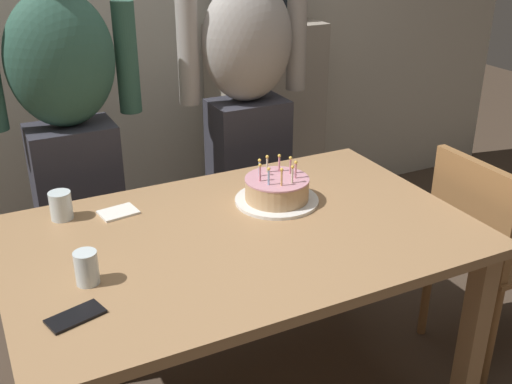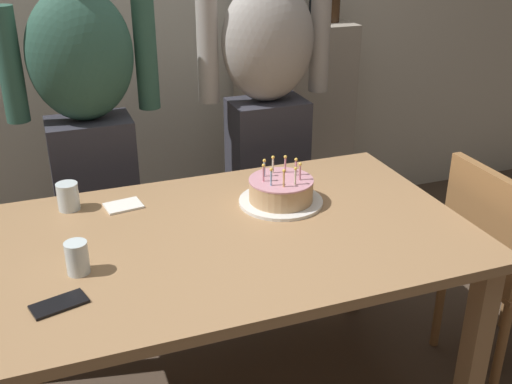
# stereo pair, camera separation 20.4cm
# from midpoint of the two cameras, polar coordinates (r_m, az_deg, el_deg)

# --- Properties ---
(dining_table) EXTENTS (1.50, 0.96, 0.74)m
(dining_table) POSITION_cam_midpoint_polar(r_m,az_deg,el_deg) (2.06, 1.21, -6.03)
(dining_table) COLOR #A37A51
(dining_table) RESTS_ON ground_plane
(birthday_cake) EXTENTS (0.30, 0.30, 0.16)m
(birthday_cake) POSITION_cam_midpoint_polar(r_m,az_deg,el_deg) (2.19, 5.00, -0.05)
(birthday_cake) COLOR white
(birthday_cake) RESTS_ON dining_table
(water_glass_near) EXTENTS (0.07, 0.07, 0.10)m
(water_glass_near) POSITION_cam_midpoint_polar(r_m,az_deg,el_deg) (1.81, -13.11, -6.02)
(water_glass_near) COLOR silver
(water_glass_near) RESTS_ON dining_table
(water_glass_far) EXTENTS (0.08, 0.08, 0.10)m
(water_glass_far) POSITION_cam_midpoint_polar(r_m,az_deg,el_deg) (2.20, -14.46, -0.46)
(water_glass_far) COLOR silver
(water_glass_far) RESTS_ON dining_table
(cell_phone) EXTENTS (0.16, 0.11, 0.01)m
(cell_phone) POSITION_cam_midpoint_polar(r_m,az_deg,el_deg) (1.71, -14.46, -10.10)
(cell_phone) COLOR black
(cell_phone) RESTS_ON dining_table
(napkin_stack) EXTENTS (0.14, 0.11, 0.01)m
(napkin_stack) POSITION_cam_midpoint_polar(r_m,az_deg,el_deg) (2.20, -9.57, -1.32)
(napkin_stack) COLOR white
(napkin_stack) RESTS_ON dining_table
(person_man_bearded) EXTENTS (0.61, 0.27, 1.66)m
(person_man_bearded) POSITION_cam_midpoint_polar(r_m,az_deg,el_deg) (2.59, -12.99, 5.54)
(person_man_bearded) COLOR #33333D
(person_man_bearded) RESTS_ON ground_plane
(person_woman_cardigan) EXTENTS (0.61, 0.27, 1.66)m
(person_woman_cardigan) POSITION_cam_midpoint_polar(r_m,az_deg,el_deg) (2.78, 3.18, 7.50)
(person_woman_cardigan) COLOR #33333D
(person_woman_cardigan) RESTS_ON ground_plane
(dining_chair) EXTENTS (0.42, 0.42, 0.87)m
(dining_chair) POSITION_cam_midpoint_polar(r_m,az_deg,el_deg) (2.52, 23.73, -5.51)
(dining_chair) COLOR olive
(dining_chair) RESTS_ON ground_plane
(shelf_cabinet) EXTENTS (0.61, 0.30, 1.44)m
(shelf_cabinet) POSITION_cam_midpoint_polar(r_m,az_deg,el_deg) (3.48, 5.21, 6.16)
(shelf_cabinet) COLOR #9E9384
(shelf_cabinet) RESTS_ON ground_plane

